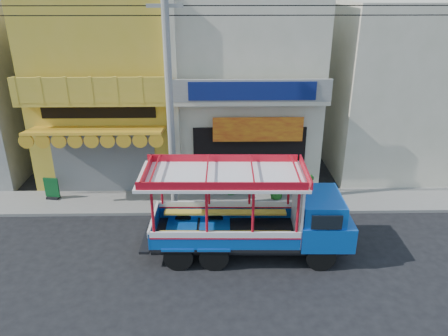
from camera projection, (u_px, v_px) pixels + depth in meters
The scene contains 12 objects.
ground at pixel (198, 261), 14.13m from camera, with size 90.00×90.00×0.00m, color black.
sidewalk at pixel (201, 202), 17.77m from camera, with size 30.00×2.00×0.12m, color slate.
shophouse_left at pixel (113, 82), 19.73m from camera, with size 6.00×7.50×8.24m.
shophouse_right at pixel (246, 82), 19.84m from camera, with size 6.00×6.75×8.24m.
party_pilaster at pixel (174, 102), 16.97m from camera, with size 0.35×0.30×8.00m, color beige.
filler_building_right at pixel (397, 87), 20.12m from camera, with size 6.00×6.00×7.60m, color beige.
utility_pole at pixel (173, 84), 15.14m from camera, with size 28.00×0.26×9.00m.
songthaew_truck at pixel (263, 214), 13.96m from camera, with size 6.69×2.37×3.10m.
green_sign at pixel (52, 190), 17.74m from camera, with size 0.60×0.35×0.92m.
potted_plant_a at pixel (231, 183), 18.18m from camera, with size 0.83×0.72×0.93m, color #1C631D.
potted_plant_b at pixel (308, 186), 17.90m from camera, with size 0.51×0.41×0.93m, color #1C631D.
potted_plant_c at pixel (277, 186), 17.73m from camera, with size 0.62×0.62×1.11m, color #1C631D.
Camera 1 is at (0.63, -11.78, 8.39)m, focal length 35.00 mm.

